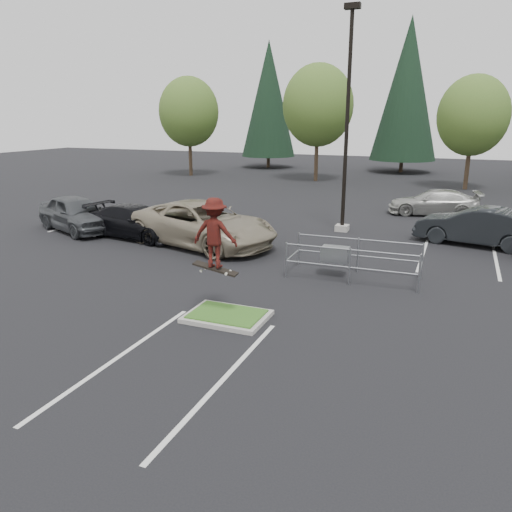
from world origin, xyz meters
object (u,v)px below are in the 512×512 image
at_px(decid_a, 189,114).
at_px(car_l_tan, 202,224).
at_px(car_l_black, 135,222).
at_px(car_far_silver, 435,202).
at_px(skateboarder, 215,233).
at_px(cart_corral, 340,255).
at_px(car_l_grey, 76,213).
at_px(light_pole, 346,135).
at_px(decid_b, 318,108).
at_px(car_r_charc, 477,226).
at_px(conif_b, 407,90).
at_px(conif_a, 269,99).
at_px(decid_c, 473,118).

bearing_deg(decid_a, car_l_tan, -59.61).
distance_m(car_l_black, car_far_silver, 16.52).
bearing_deg(decid_a, skateboarder, -59.51).
bearing_deg(cart_corral, decid_a, 127.38).
bearing_deg(car_l_grey, light_pole, -44.83).
height_order(decid_b, car_r_charc, decid_b).
distance_m(light_pole, car_r_charc, 7.05).
xyz_separation_m(conif_b, skateboarder, (-0.31, -40.52, -5.45)).
distance_m(conif_a, car_l_tan, 34.89).
bearing_deg(decid_c, conif_b, 119.32).
bearing_deg(skateboarder, cart_corral, -120.62).
bearing_deg(car_l_grey, cart_corral, -76.44).
distance_m(decid_a, conif_a, 10.85).
bearing_deg(conif_a, car_r_charc, -54.32).
bearing_deg(decid_b, car_l_grey, -103.22).
height_order(conif_b, car_l_grey, conif_b).
distance_m(decid_a, car_l_grey, 24.24).
bearing_deg(cart_corral, light_pole, 100.75).
height_order(decid_a, conif_a, conif_a).
height_order(conif_a, car_l_black, conif_a).
distance_m(conif_a, car_far_silver, 29.38).
distance_m(car_l_grey, car_r_charc, 18.48).
bearing_deg(car_l_black, cart_corral, -93.52).
xyz_separation_m(conif_a, cart_corral, (16.00, -35.13, -6.31)).
bearing_deg(decid_b, cart_corral, -72.67).
xyz_separation_m(decid_a, conif_a, (4.01, 9.97, 1.52)).
bearing_deg(car_l_tan, car_far_silver, -23.31).
relative_size(conif_a, cart_corral, 2.91).
bearing_deg(car_far_silver, cart_corral, -19.40).
xyz_separation_m(decid_a, car_r_charc, (24.47, -18.53, -4.75)).
distance_m(car_l_tan, car_l_grey, 7.00).
bearing_deg(conif_a, car_l_black, -79.67).
height_order(car_l_black, car_far_silver, car_l_black).
distance_m(cart_corral, car_far_silver, 13.35).
bearing_deg(car_r_charc, car_l_tan, -55.08).
bearing_deg(car_r_charc, conif_a, -131.73).
xyz_separation_m(skateboarder, car_l_tan, (-4.19, 7.02, -1.45)).
bearing_deg(car_l_grey, car_r_charc, -53.21).
relative_size(conif_b, skateboarder, 6.96).
bearing_deg(car_r_charc, car_far_silver, -149.77).
distance_m(light_pole, decid_b, 19.70).
relative_size(decid_c, car_l_grey, 1.67).
height_order(light_pole, skateboarder, light_pole).
bearing_deg(car_l_tan, car_l_black, 104.36).
distance_m(decid_b, car_l_tan, 24.13).
bearing_deg(car_l_black, decid_c, -22.63).
relative_size(conif_b, car_r_charc, 2.89).
bearing_deg(car_l_tan, decid_c, -9.03).
bearing_deg(car_l_grey, car_far_silver, -32.49).
relative_size(decid_b, cart_corral, 2.16).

